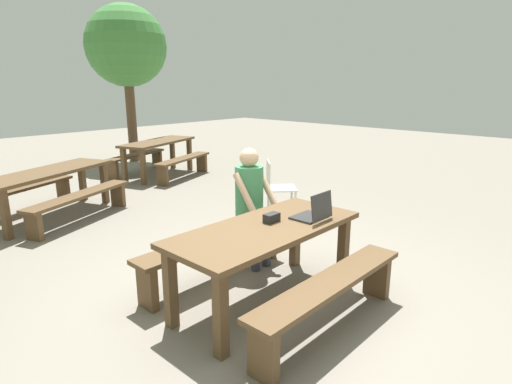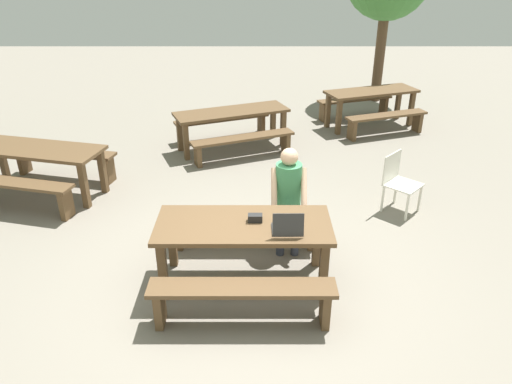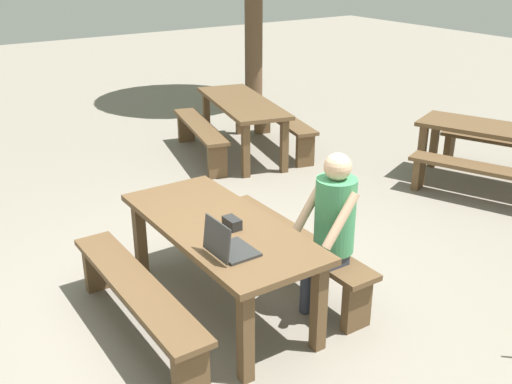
{
  "view_description": "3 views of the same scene",
  "coord_description": "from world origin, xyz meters",
  "px_view_note": "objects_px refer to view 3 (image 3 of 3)",
  "views": [
    {
      "loc": [
        -2.7,
        -2.39,
        2.02
      ],
      "look_at": [
        0.14,
        0.25,
        1.01
      ],
      "focal_mm": 29.45,
      "sensor_mm": 36.0,
      "label": 1
    },
    {
      "loc": [
        0.14,
        -4.48,
        3.39
      ],
      "look_at": [
        0.14,
        0.25,
        1.01
      ],
      "focal_mm": 33.86,
      "sensor_mm": 36.0,
      "label": 2
    },
    {
      "loc": [
        3.6,
        -2.08,
        2.76
      ],
      "look_at": [
        0.14,
        0.25,
        1.01
      ],
      "focal_mm": 42.04,
      "sensor_mm": 36.0,
      "label": 3
    }
  ],
  "objects_px": {
    "laptop": "(228,246)",
    "person_seated": "(331,223)",
    "picnic_table_front": "(219,236)",
    "picnic_table_mid": "(510,139)",
    "picnic_table_distant": "(242,109)",
    "small_pouch": "(232,223)"
  },
  "relations": [
    {
      "from": "picnic_table_distant",
      "to": "laptop",
      "type": "bearing_deg",
      "value": -20.37
    },
    {
      "from": "small_pouch",
      "to": "person_seated",
      "type": "bearing_deg",
      "value": 58.06
    },
    {
      "from": "small_pouch",
      "to": "picnic_table_distant",
      "type": "bearing_deg",
      "value": 146.3
    },
    {
      "from": "picnic_table_front",
      "to": "picnic_table_mid",
      "type": "relative_size",
      "value": 0.86
    },
    {
      "from": "laptop",
      "to": "person_seated",
      "type": "height_order",
      "value": "person_seated"
    },
    {
      "from": "picnic_table_front",
      "to": "person_seated",
      "type": "height_order",
      "value": "person_seated"
    },
    {
      "from": "laptop",
      "to": "picnic_table_distant",
      "type": "relative_size",
      "value": 0.15
    },
    {
      "from": "small_pouch",
      "to": "picnic_table_distant",
      "type": "height_order",
      "value": "small_pouch"
    },
    {
      "from": "picnic_table_mid",
      "to": "picnic_table_distant",
      "type": "distance_m",
      "value": 3.42
    },
    {
      "from": "person_seated",
      "to": "picnic_table_distant",
      "type": "xyz_separation_m",
      "value": [
        -3.67,
        1.54,
        -0.15
      ]
    },
    {
      "from": "picnic_table_mid",
      "to": "laptop",
      "type": "bearing_deg",
      "value": -102.14
    },
    {
      "from": "picnic_table_mid",
      "to": "small_pouch",
      "type": "bearing_deg",
      "value": -106.11
    },
    {
      "from": "small_pouch",
      "to": "picnic_table_mid",
      "type": "relative_size",
      "value": 0.07
    },
    {
      "from": "person_seated",
      "to": "picnic_table_distant",
      "type": "distance_m",
      "value": 3.98
    },
    {
      "from": "small_pouch",
      "to": "person_seated",
      "type": "xyz_separation_m",
      "value": [
        0.4,
        0.64,
        -0.01
      ]
    },
    {
      "from": "laptop",
      "to": "picnic_table_distant",
      "type": "height_order",
      "value": "laptop"
    },
    {
      "from": "picnic_table_distant",
      "to": "picnic_table_front",
      "type": "bearing_deg",
      "value": -21.7
    },
    {
      "from": "person_seated",
      "to": "picnic_table_distant",
      "type": "bearing_deg",
      "value": 157.19
    },
    {
      "from": "laptop",
      "to": "picnic_table_distant",
      "type": "xyz_separation_m",
      "value": [
        -3.6,
        2.42,
        -0.18
      ]
    },
    {
      "from": "picnic_table_front",
      "to": "picnic_table_mid",
      "type": "bearing_deg",
      "value": 94.36
    },
    {
      "from": "small_pouch",
      "to": "picnic_table_mid",
      "type": "distance_m",
      "value": 4.14
    },
    {
      "from": "laptop",
      "to": "picnic_table_mid",
      "type": "height_order",
      "value": "laptop"
    }
  ]
}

